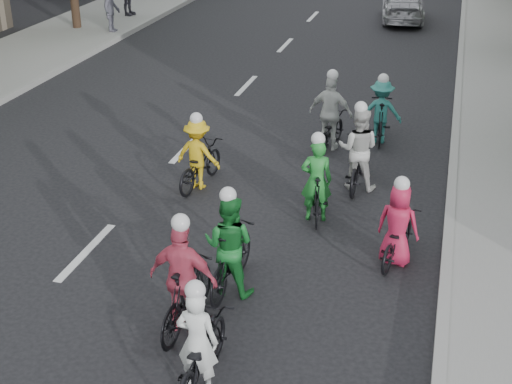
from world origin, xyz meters
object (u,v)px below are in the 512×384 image
at_px(cyclist_7, 381,115).
at_px(follow_car_lead, 403,6).
at_px(cyclist_2, 199,160).
at_px(cyclist_6, 358,157).
at_px(spectator_0, 112,7).
at_px(cyclist_5, 317,189).
at_px(cyclist_0, 200,351).
at_px(cyclist_4, 397,232).
at_px(cyclist_8, 331,121).
at_px(cyclist_3, 185,287).
at_px(cyclist_1, 230,251).

bearing_deg(cyclist_7, follow_car_lead, -93.71).
xyz_separation_m(cyclist_2, follow_car_lead, (2.66, 17.08, -0.00)).
xyz_separation_m(cyclist_6, spectator_0, (-10.69, 10.84, 0.40)).
xyz_separation_m(cyclist_6, follow_car_lead, (-0.48, 16.23, -0.07)).
bearing_deg(follow_car_lead, spectator_0, 22.07).
height_order(cyclist_5, follow_car_lead, cyclist_5).
height_order(cyclist_0, cyclist_6, cyclist_6).
distance_m(follow_car_lead, spectator_0, 11.55).
bearing_deg(cyclist_4, follow_car_lead, -73.58).
distance_m(cyclist_8, spectator_0, 13.24).
xyz_separation_m(cyclist_4, cyclist_8, (-1.96, 4.70, 0.12)).
distance_m(cyclist_3, cyclist_8, 7.45).
bearing_deg(cyclist_7, cyclist_6, 80.25).
bearing_deg(cyclist_2, cyclist_7, -124.93).
height_order(cyclist_3, cyclist_8, cyclist_8).
xyz_separation_m(cyclist_4, cyclist_7, (-0.91, 5.46, 0.10)).
distance_m(cyclist_7, follow_car_lead, 13.56).
height_order(cyclist_3, cyclist_5, cyclist_3).
xyz_separation_m(cyclist_4, cyclist_6, (-1.06, 2.78, 0.11)).
bearing_deg(cyclist_3, spectator_0, -57.57).
xyz_separation_m(cyclist_7, cyclist_8, (-1.06, -0.76, 0.02)).
height_order(cyclist_6, follow_car_lead, cyclist_6).
relative_size(cyclist_4, follow_car_lead, 0.40).
bearing_deg(cyclist_3, cyclist_8, -92.47).
bearing_deg(cyclist_2, cyclist_5, 172.02).
distance_m(cyclist_0, cyclist_4, 4.38).
bearing_deg(cyclist_3, cyclist_5, -102.81).
height_order(cyclist_1, spectator_0, spectator_0).
bearing_deg(cyclist_7, cyclist_8, 29.26).
xyz_separation_m(cyclist_2, cyclist_8, (2.24, 2.77, 0.08)).
height_order(cyclist_5, cyclist_6, cyclist_6).
distance_m(cyclist_0, cyclist_3, 1.28).
bearing_deg(cyclist_5, cyclist_8, -95.44).
bearing_deg(cyclist_2, cyclist_6, -156.80).
bearing_deg(cyclist_6, cyclist_2, 15.60).
xyz_separation_m(cyclist_2, cyclist_3, (1.45, -4.64, 0.10)).
distance_m(cyclist_4, cyclist_7, 5.54).
bearing_deg(follow_car_lead, cyclist_2, 75.38).
relative_size(cyclist_1, cyclist_2, 1.01).
distance_m(cyclist_0, cyclist_5, 5.04).
bearing_deg(cyclist_5, cyclist_0, 72.63).
xyz_separation_m(cyclist_0, spectator_0, (-9.61, 17.44, 0.51)).
bearing_deg(cyclist_4, cyclist_7, -68.81).
xyz_separation_m(cyclist_1, cyclist_5, (0.83, 2.75, -0.08)).
relative_size(cyclist_0, cyclist_2, 0.99).
bearing_deg(cyclist_7, cyclist_0, 76.05).
relative_size(cyclist_3, cyclist_5, 1.08).
distance_m(cyclist_0, spectator_0, 19.92).
bearing_deg(cyclist_2, cyclist_1, 124.83).
bearing_deg(cyclist_0, cyclist_8, -91.13).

